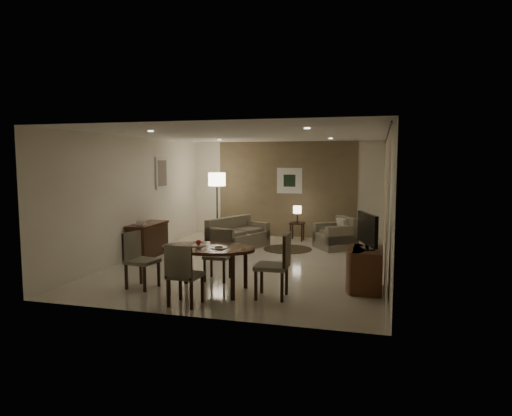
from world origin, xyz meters
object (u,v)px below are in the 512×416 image
(side_table, at_px, (297,231))
(floor_lamp, at_px, (217,206))
(tv_cabinet, at_px, (368,270))
(armchair, at_px, (335,233))
(console_desk, at_px, (148,240))
(sofa, at_px, (238,233))
(chair_left, at_px, (142,260))
(dining_table, at_px, (208,269))
(chair_near, at_px, (185,274))
(chair_far, at_px, (217,256))
(chair_right, at_px, (272,266))

(side_table, height_order, floor_lamp, floor_lamp)
(tv_cabinet, bearing_deg, armchair, 103.91)
(console_desk, height_order, sofa, same)
(console_desk, relative_size, chair_left, 1.26)
(dining_table, height_order, chair_near, chair_near)
(chair_near, height_order, floor_lamp, floor_lamp)
(console_desk, xyz_separation_m, sofa, (1.70, 1.44, 0.00))
(tv_cabinet, distance_m, side_table, 4.83)
(chair_far, distance_m, chair_right, 1.42)
(chair_far, distance_m, sofa, 3.04)
(sofa, bearing_deg, dining_table, -148.40)
(chair_near, height_order, chair_far, chair_near)
(dining_table, relative_size, chair_near, 1.70)
(chair_near, bearing_deg, chair_far, -85.78)
(chair_near, bearing_deg, console_desk, -49.97)
(dining_table, xyz_separation_m, chair_left, (-1.15, -0.10, 0.10))
(armchair, bearing_deg, floor_lamp, -132.28)
(tv_cabinet, bearing_deg, side_table, 114.13)
(chair_near, distance_m, chair_left, 1.27)
(dining_table, relative_size, chair_left, 1.67)
(tv_cabinet, distance_m, chair_near, 3.04)
(sofa, bearing_deg, tv_cabinet, -110.68)
(console_desk, distance_m, armchair, 4.49)
(dining_table, distance_m, armchair, 4.59)
(chair_far, xyz_separation_m, floor_lamp, (-1.48, 4.05, 0.46))
(console_desk, bearing_deg, sofa, 40.13)
(side_table, bearing_deg, armchair, -39.60)
(chair_left, bearing_deg, chair_right, -79.41)
(tv_cabinet, distance_m, armchair, 3.60)
(chair_right, bearing_deg, chair_near, -60.79)
(console_desk, distance_m, chair_right, 4.15)
(console_desk, height_order, dining_table, console_desk)
(chair_left, relative_size, floor_lamp, 0.52)
(armchair, distance_m, floor_lamp, 3.34)
(armchair, xyz_separation_m, floor_lamp, (-3.26, 0.51, 0.53))
(dining_table, xyz_separation_m, chair_far, (-0.09, 0.72, 0.08))
(tv_cabinet, relative_size, chair_far, 0.99)
(chair_near, bearing_deg, dining_table, -91.77)
(armchair, distance_m, side_table, 1.45)
(console_desk, distance_m, sofa, 2.23)
(dining_table, xyz_separation_m, chair_near, (-0.07, -0.75, 0.10))
(armchair, bearing_deg, console_desk, -97.16)
(console_desk, bearing_deg, floor_lamp, 73.02)
(console_desk, bearing_deg, chair_left, -63.53)
(chair_left, distance_m, floor_lamp, 4.91)
(tv_cabinet, relative_size, dining_table, 0.56)
(chair_right, bearing_deg, sofa, -157.09)
(chair_right, bearing_deg, chair_left, -90.66)
(tv_cabinet, height_order, sofa, sofa)
(tv_cabinet, distance_m, chair_right, 1.69)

